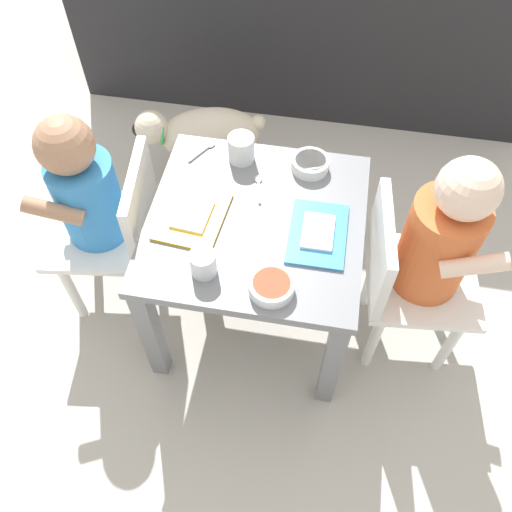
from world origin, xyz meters
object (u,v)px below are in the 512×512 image
at_px(seated_child_right, 433,246).
at_px(spoon_by_right_tray, 205,150).
at_px(dog, 204,136).
at_px(cereal_bowl_right_side, 271,286).
at_px(dining_table, 256,240).
at_px(water_cup_left, 241,150).
at_px(cereal_bowl_left_side, 310,164).
at_px(seated_child_left, 93,198).
at_px(spoon_by_left_tray, 259,186).
at_px(food_tray_left, 192,216).
at_px(water_cup_right, 203,264).
at_px(food_tray_right, 318,233).

distance_m(seated_child_right, spoon_by_right_tray, 0.64).
xyz_separation_m(dog, cereal_bowl_right_side, (0.34, -0.70, 0.24)).
height_order(dining_table, water_cup_left, water_cup_left).
distance_m(dog, cereal_bowl_left_side, 0.55).
xyz_separation_m(seated_child_left, seated_child_right, (0.85, -0.01, 0.01)).
relative_size(dog, spoon_by_left_tray, 4.30).
distance_m(seated_child_left, seated_child_right, 0.85).
height_order(dining_table, food_tray_left, food_tray_left).
xyz_separation_m(dog, water_cup_right, (0.18, -0.68, 0.25)).
height_order(dining_table, food_tray_right, food_tray_right).
bearing_deg(spoon_by_right_tray, cereal_bowl_left_side, -3.62).
height_order(water_cup_right, spoon_by_right_tray, water_cup_right).
relative_size(cereal_bowl_left_side, cereal_bowl_right_side, 0.96).
height_order(dog, food_tray_left, food_tray_left).
relative_size(seated_child_right, water_cup_left, 9.57).
distance_m(seated_child_left, cereal_bowl_right_side, 0.53).
distance_m(seated_child_left, water_cup_right, 0.38).
bearing_deg(cereal_bowl_left_side, seated_child_left, -160.97).
bearing_deg(water_cup_left, food_tray_left, -109.68).
relative_size(dog, cereal_bowl_left_side, 4.42).
relative_size(food_tray_right, spoon_by_left_tray, 1.95).
distance_m(food_tray_right, spoon_by_left_tray, 0.21).
relative_size(cereal_bowl_left_side, spoon_by_left_tray, 0.97).
distance_m(seated_child_right, food_tray_left, 0.58).
bearing_deg(cereal_bowl_right_side, dog, 115.57).
xyz_separation_m(food_tray_left, water_cup_right, (0.06, -0.15, 0.02)).
bearing_deg(spoon_by_right_tray, dining_table, -49.92).
bearing_deg(seated_child_left, water_cup_left, 28.26).
height_order(seated_child_right, cereal_bowl_left_side, seated_child_right).
xyz_separation_m(dining_table, cereal_bowl_right_side, (0.07, -0.19, 0.10)).
xyz_separation_m(seated_child_right, cereal_bowl_right_side, (-0.35, -0.19, 0.02)).
height_order(food_tray_left, spoon_by_right_tray, food_tray_left).
bearing_deg(seated_child_left, food_tray_right, -3.14).
relative_size(water_cup_right, cereal_bowl_right_side, 0.60).
bearing_deg(cereal_bowl_right_side, seated_child_right, 28.11).
bearing_deg(spoon_by_right_tray, cereal_bowl_right_side, -58.70).
bearing_deg(water_cup_right, seated_child_left, 151.80).
bearing_deg(dining_table, spoon_by_left_tray, 96.25).
bearing_deg(spoon_by_right_tray, water_cup_left, -7.49).
relative_size(food_tray_left, spoon_by_right_tray, 2.14).
bearing_deg(seated_child_left, cereal_bowl_left_side, 19.03).
bearing_deg(dining_table, food_tray_left, -171.72).
relative_size(water_cup_right, cereal_bowl_left_side, 0.63).
distance_m(seated_child_left, food_tray_right, 0.58).
bearing_deg(spoon_by_left_tray, dining_table, -83.75).
relative_size(dog, food_tray_right, 2.20).
bearing_deg(spoon_by_left_tray, food_tray_left, -137.74).
distance_m(dining_table, food_tray_right, 0.18).
height_order(dog, food_tray_right, food_tray_right).
bearing_deg(water_cup_left, cereal_bowl_left_side, -1.41).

